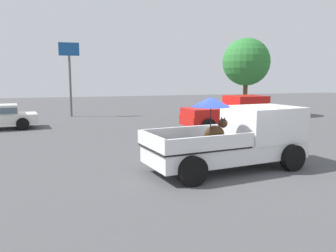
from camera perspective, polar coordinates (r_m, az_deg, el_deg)
ground_plane at (r=11.06m, az=9.49°, el=-6.98°), size 80.00×80.00×0.00m
pickup_truck_main at (r=11.11m, az=11.60°, el=-1.87°), size 5.26×2.81×2.27m
pickup_truck_red at (r=19.16m, az=10.09°, el=2.09°), size 4.92×2.44×1.80m
motel_sign at (r=25.73m, az=-15.82°, el=9.61°), size 1.40×0.16×5.18m
tree_by_lot at (r=26.04m, az=12.68°, el=10.17°), size 3.41×3.41×5.58m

